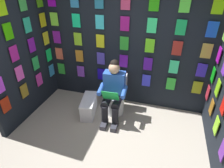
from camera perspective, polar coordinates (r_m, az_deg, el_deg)
The scene contains 6 objects.
ground_plane at distance 3.17m, azimuth -4.99°, elevation -22.18°, with size 30.00×30.00×0.00m, color #B2A899.
display_wall_back at distance 3.87m, azimuth 3.93°, elevation 10.83°, with size 3.47×0.14×2.46m.
display_wall_right at distance 3.88m, azimuth -25.68°, elevation 7.98°, with size 0.14×1.74×2.46m.
toilet at distance 3.89m, azimuth 1.08°, elevation -3.93°, with size 0.41×0.56×0.77m.
person_reading at distance 3.56m, azimuth 0.33°, elevation -2.25°, with size 0.54×0.70×1.19m.
comic_longbox_near at distance 3.91m, azimuth -6.99°, elevation -6.68°, with size 0.37×0.66×0.36m.
Camera 1 is at (-0.80, 1.78, 2.50)m, focal length 30.34 mm.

